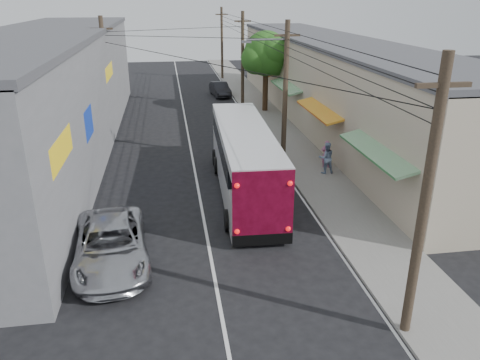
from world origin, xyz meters
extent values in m
plane|color=black|center=(0.00, 0.00, 0.00)|extent=(120.00, 120.00, 0.00)
cube|color=slate|center=(6.50, 20.00, 0.06)|extent=(3.00, 80.00, 0.12)
cube|color=#B5AC8F|center=(11.00, 22.00, 3.00)|extent=(6.00, 40.00, 6.00)
cube|color=#4C4C51|center=(11.00, 22.00, 6.10)|extent=(6.20, 40.00, 0.30)
cube|color=#1C802E|center=(7.70, 6.00, 2.90)|extent=(1.39, 6.00, 0.46)
cube|color=#EA581B|center=(7.70, 14.00, 2.90)|extent=(1.39, 6.00, 0.46)
cube|color=#1C802E|center=(7.70, 22.00, 2.90)|extent=(1.39, 6.00, 0.46)
cube|color=#EA581B|center=(7.70, 30.00, 2.90)|extent=(1.39, 6.00, 0.46)
cube|color=#1C802E|center=(7.70, 38.00, 2.90)|extent=(1.39, 6.00, 0.46)
cube|color=gray|center=(-8.50, 18.00, 3.50)|extent=(7.00, 36.00, 7.00)
cube|color=#4C4C51|center=(-8.50, 18.00, 7.10)|extent=(7.20, 36.00, 0.30)
cube|color=yellow|center=(-5.05, 4.00, 4.20)|extent=(0.12, 3.50, 1.00)
cube|color=#1433A5|center=(-5.05, 10.00, 3.60)|extent=(0.12, 2.20, 1.40)
cube|color=yellow|center=(-5.05, 20.00, 4.50)|extent=(0.12, 4.00, 0.90)
cylinder|color=#473828|center=(5.20, -2.00, 4.00)|extent=(0.28, 0.28, 8.00)
cube|color=#473828|center=(5.20, -2.00, 7.20)|extent=(1.40, 0.12, 0.12)
cylinder|color=#473828|center=(5.20, 13.00, 4.00)|extent=(0.28, 0.28, 8.00)
cube|color=#473828|center=(5.20, 13.00, 7.20)|extent=(1.40, 0.12, 0.12)
cylinder|color=#473828|center=(5.20, 28.00, 4.00)|extent=(0.28, 0.28, 8.00)
cube|color=#473828|center=(5.20, 28.00, 7.20)|extent=(1.40, 0.12, 0.12)
cylinder|color=#473828|center=(5.20, 43.00, 4.00)|extent=(0.28, 0.28, 8.00)
cube|color=#473828|center=(5.20, 43.00, 7.20)|extent=(1.40, 0.12, 0.12)
cylinder|color=#473828|center=(-5.20, 20.00, 4.00)|extent=(0.28, 0.28, 8.00)
cube|color=#473828|center=(-5.20, 20.00, 7.20)|extent=(1.40, 0.12, 0.12)
cylinder|color=#59595E|center=(4.10, 13.00, 7.00)|extent=(2.20, 0.10, 0.10)
cube|color=#59595E|center=(3.00, 13.00, 6.90)|extent=(0.50, 0.18, 0.12)
cylinder|color=#3F2B19|center=(6.80, 26.00, 2.00)|extent=(0.44, 0.44, 4.00)
sphere|color=#215215|center=(6.80, 26.00, 4.80)|extent=(3.60, 3.60, 3.60)
sphere|color=#215215|center=(7.80, 26.60, 4.20)|extent=(2.60, 2.60, 2.60)
sphere|color=#215215|center=(5.90, 25.60, 4.40)|extent=(2.40, 2.40, 2.40)
sphere|color=#215215|center=(7.20, 25.00, 5.20)|extent=(2.20, 2.20, 2.20)
sphere|color=#215215|center=(6.50, 26.90, 5.00)|extent=(2.00, 2.00, 2.00)
cube|color=silver|center=(2.25, 9.00, 1.08)|extent=(2.78, 11.36, 1.79)
cube|color=black|center=(2.27, 9.47, 2.40)|extent=(2.73, 9.48, 0.94)
cube|color=silver|center=(2.25, 9.00, 3.05)|extent=(2.78, 11.36, 0.47)
cube|color=maroon|center=(2.03, 3.35, 1.88)|extent=(2.33, 0.17, 2.73)
cube|color=black|center=(2.03, 3.35, 0.42)|extent=(2.35, 0.18, 0.47)
sphere|color=red|center=(1.05, 3.36, 0.85)|extent=(0.21, 0.21, 0.21)
sphere|color=red|center=(3.02, 3.28, 0.85)|extent=(0.21, 0.21, 0.21)
sphere|color=red|center=(1.05, 3.36, 2.73)|extent=(0.21, 0.21, 0.21)
sphere|color=red|center=(3.02, 3.28, 2.73)|extent=(0.21, 0.21, 0.21)
cylinder|color=black|center=(0.93, 5.10, 0.47)|extent=(0.32, 0.95, 0.94)
cylinder|color=black|center=(3.27, 5.01, 0.47)|extent=(0.32, 0.95, 0.94)
cylinder|color=black|center=(1.19, 11.86, 0.47)|extent=(0.32, 0.95, 0.94)
cylinder|color=black|center=(3.54, 11.77, 0.47)|extent=(0.32, 0.95, 0.94)
cylinder|color=black|center=(1.24, 13.27, 0.47)|extent=(0.32, 0.95, 0.94)
cylinder|color=black|center=(3.59, 13.18, 0.47)|extent=(0.32, 0.95, 0.94)
imported|color=#BBBCC3|center=(-3.59, 3.18, 0.78)|extent=(3.12, 5.82, 1.55)
imported|color=#A3A4AB|center=(3.80, 17.65, 0.88)|extent=(2.56, 6.13, 1.77)
imported|color=#2B2A30|center=(3.80, 20.02, 0.81)|extent=(1.96, 4.77, 1.62)
imported|color=black|center=(3.80, 33.12, 0.67)|extent=(1.87, 4.20, 1.34)
imported|color=#C96A9D|center=(7.33, 11.63, 0.90)|extent=(0.65, 0.52, 1.56)
imported|color=#7E94B7|center=(7.04, 10.75, 0.99)|extent=(0.85, 0.67, 1.74)
camera|label=1|loc=(-1.25, -12.22, 9.17)|focal=35.00mm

